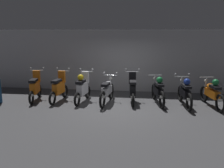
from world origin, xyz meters
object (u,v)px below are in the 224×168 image
(motorbike_slot_4, at_px, (132,89))
(motorbike_slot_5, at_px, (158,90))
(motorbike_slot_2, at_px, (83,88))
(motorbike_slot_6, at_px, (185,92))
(motorbike_slot_3, at_px, (107,91))
(motorbike_slot_0, at_px, (35,87))
(motorbike_slot_1, at_px, (59,88))
(motorbike_slot_7, at_px, (212,93))

(motorbike_slot_4, height_order, motorbike_slot_5, motorbike_slot_4)
(motorbike_slot_2, bearing_deg, motorbike_slot_6, -0.33)
(motorbike_slot_3, bearing_deg, motorbike_slot_0, 179.05)
(motorbike_slot_1, height_order, motorbike_slot_2, same)
(motorbike_slot_1, height_order, motorbike_slot_5, motorbike_slot_1)
(motorbike_slot_7, bearing_deg, motorbike_slot_2, 179.87)
(motorbike_slot_5, bearing_deg, motorbike_slot_7, -5.55)
(motorbike_slot_5, bearing_deg, motorbike_slot_3, -173.55)
(motorbike_slot_6, bearing_deg, motorbike_slot_7, 0.65)
(motorbike_slot_1, height_order, motorbike_slot_4, same)
(motorbike_slot_5, relative_size, motorbike_slot_7, 1.00)
(motorbike_slot_0, xyz_separation_m, motorbike_slot_5, (4.90, 0.17, -0.00))
(motorbike_slot_0, xyz_separation_m, motorbike_slot_7, (6.86, -0.02, -0.00))
(motorbike_slot_0, height_order, motorbike_slot_1, same)
(motorbike_slot_3, xyz_separation_m, motorbike_slot_6, (2.94, 0.02, 0.04))
(motorbike_slot_2, bearing_deg, motorbike_slot_4, 4.59)
(motorbike_slot_0, height_order, motorbike_slot_3, motorbike_slot_0)
(motorbike_slot_0, relative_size, motorbike_slot_7, 0.86)
(motorbike_slot_3, relative_size, motorbike_slot_5, 1.01)
(motorbike_slot_6, bearing_deg, motorbike_slot_2, 179.67)
(motorbike_slot_1, distance_m, motorbike_slot_5, 3.92)
(motorbike_slot_3, xyz_separation_m, motorbike_slot_4, (0.97, 0.20, 0.04))
(motorbike_slot_1, bearing_deg, motorbike_slot_3, -2.14)
(motorbike_slot_5, height_order, motorbike_slot_7, same)
(motorbike_slot_6, height_order, motorbike_slot_7, motorbike_slot_6)
(motorbike_slot_0, relative_size, motorbike_slot_6, 0.86)
(motorbike_slot_1, relative_size, motorbike_slot_7, 0.87)
(motorbike_slot_2, relative_size, motorbike_slot_4, 1.00)
(motorbike_slot_3, relative_size, motorbike_slot_7, 1.01)
(motorbike_slot_5, xyz_separation_m, motorbike_slot_6, (0.98, -0.20, 0.00))
(motorbike_slot_5, bearing_deg, motorbike_slot_1, -177.84)
(motorbike_slot_2, relative_size, motorbike_slot_7, 0.87)
(motorbike_slot_1, bearing_deg, motorbike_slot_7, -0.42)
(motorbike_slot_0, distance_m, motorbike_slot_5, 4.91)
(motorbike_slot_1, relative_size, motorbike_slot_6, 0.86)
(motorbike_slot_5, bearing_deg, motorbike_slot_4, -178.70)
(motorbike_slot_5, height_order, motorbike_slot_6, motorbike_slot_6)
(motorbike_slot_6, bearing_deg, motorbike_slot_0, 179.71)
(motorbike_slot_0, bearing_deg, motorbike_slot_5, 2.01)
(motorbike_slot_3, xyz_separation_m, motorbike_slot_7, (3.91, 0.03, 0.03))
(motorbike_slot_4, bearing_deg, motorbike_slot_2, -175.41)
(motorbike_slot_0, distance_m, motorbike_slot_3, 2.95)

